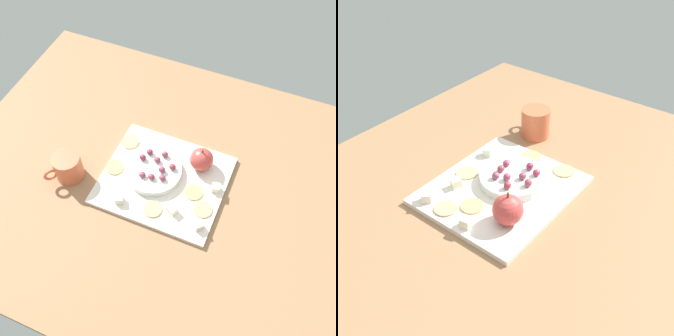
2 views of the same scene
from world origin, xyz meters
TOP-DOWN VIEW (x-y plane):
  - table at (0.00, 0.00)cm, footprint 128.20×94.47cm
  - platter at (3.43, 0.46)cm, footprint 33.58×29.25cm
  - serving_dish at (6.86, -0.71)cm, footprint 15.64×15.64cm
  - apple_whole at (-4.50, -7.98)cm, footprint 6.58×6.58cm
  - apple_stem at (-4.50, -7.98)cm, footprint 0.50×0.50cm
  - cheese_cube_0 at (-10.89, -2.10)cm, footprint 2.56×2.56cm
  - cheese_cube_1 at (-2.66, 8.52)cm, footprint 2.83×2.83cm
  - cheese_cube_2 at (-10.33, 10.14)cm, footprint 3.06×3.06cm
  - cheese_cube_3 at (11.64, 11.06)cm, footprint 2.87×2.87cm
  - cracker_0 at (2.48, 9.87)cm, footprint 5.06×5.06cm
  - cracker_1 at (-9.73, 4.93)cm, footprint 5.06×5.06cm
  - cracker_2 at (17.56, -7.95)cm, footprint 5.06×5.06cm
  - cracker_3 at (-5.64, 0.97)cm, footprint 5.06×5.06cm
  - cracker_4 at (17.65, 1.87)cm, footprint 5.06×5.06cm
  - grape_0 at (3.23, 1.53)cm, footprint 1.89×1.70cm
  - grape_1 at (4.36, -0.84)cm, footprint 1.89×1.70cm
  - grape_2 at (6.11, 2.32)cm, footprint 1.89×1.70cm
  - grape_3 at (6.87, -3.38)cm, footprint 1.89×1.70cm
  - grape_4 at (5.59, -5.87)cm, footprint 1.89×1.70cm
  - grape_5 at (9.92, -5.10)cm, footprint 1.89×1.70cm
  - grape_6 at (8.67, 2.67)cm, footprint 1.89×1.70cm
  - grape_7 at (10.89, -2.53)cm, footprint 1.89×1.70cm
  - grape_8 at (2.04, -2.77)cm, footprint 1.89×1.70cm
  - cup at (28.59, 8.20)cm, footprint 8.38×9.83cm

SIDE VIEW (x-z plane):
  - table at x=0.00cm, z-range 0.00..3.22cm
  - platter at x=3.43cm, z-range 3.22..4.47cm
  - cracker_0 at x=2.48cm, z-range 4.47..4.87cm
  - cracker_1 at x=-9.73cm, z-range 4.47..4.87cm
  - cracker_2 at x=17.56cm, z-range 4.47..4.87cm
  - cracker_3 at x=-5.64cm, z-range 4.47..4.87cm
  - cracker_4 at x=17.65cm, z-range 4.47..4.87cm
  - serving_dish at x=6.86cm, z-range 4.47..6.57cm
  - cheese_cube_0 at x=-10.89cm, z-range 4.47..6.64cm
  - cheese_cube_1 at x=-2.66cm, z-range 4.47..6.64cm
  - cheese_cube_2 at x=-10.33cm, z-range 4.47..6.64cm
  - cheese_cube_3 at x=11.64cm, z-range 4.47..6.64cm
  - cup at x=28.59cm, z-range 3.22..11.34cm
  - grape_6 at x=8.67cm, z-range 6.57..8.11cm
  - grape_5 at x=9.92cm, z-range 6.57..8.12cm
  - grape_2 at x=6.11cm, z-range 6.57..8.15cm
  - grape_0 at x=3.23cm, z-range 6.57..8.22cm
  - grape_3 at x=6.87cm, z-range 6.57..8.24cm
  - grape_8 at x=2.04cm, z-range 6.57..8.33cm
  - grape_4 at x=5.59cm, z-range 6.57..8.34cm
  - grape_1 at x=4.36cm, z-range 6.57..8.34cm
  - grape_7 at x=10.89cm, z-range 6.57..8.37cm
  - apple_whole at x=-4.50cm, z-range 4.47..11.05cm
  - apple_stem at x=-4.50cm, z-range 11.05..12.25cm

